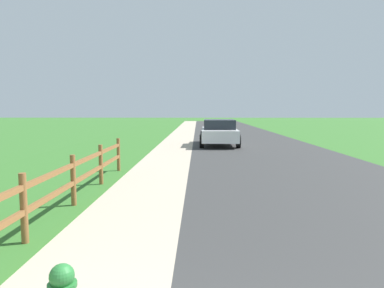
% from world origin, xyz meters
% --- Properties ---
extents(ground_plane, '(120.00, 120.00, 0.00)m').
position_xyz_m(ground_plane, '(0.00, 25.00, 0.00)').
color(ground_plane, '#356D2A').
extents(road_asphalt, '(7.00, 66.00, 0.01)m').
position_xyz_m(road_asphalt, '(3.50, 27.00, 0.00)').
color(road_asphalt, '#363636').
rests_on(road_asphalt, ground).
extents(curb_concrete, '(6.00, 66.00, 0.01)m').
position_xyz_m(curb_concrete, '(-3.00, 27.00, 0.00)').
color(curb_concrete, '#BAA993').
rests_on(curb_concrete, ground).
extents(grass_verge, '(5.00, 66.00, 0.00)m').
position_xyz_m(grass_verge, '(-4.50, 27.00, 0.01)').
color(grass_verge, '#356D2A').
rests_on(grass_verge, ground).
extents(rail_fence, '(0.11, 10.74, 1.10)m').
position_xyz_m(rail_fence, '(-2.35, 5.08, 0.63)').
color(rail_fence, brown).
rests_on(rail_fence, ground).
extents(parked_suv_white, '(2.25, 4.74, 1.47)m').
position_xyz_m(parked_suv_white, '(1.51, 18.93, 0.76)').
color(parked_suv_white, white).
rests_on(parked_suv_white, ground).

